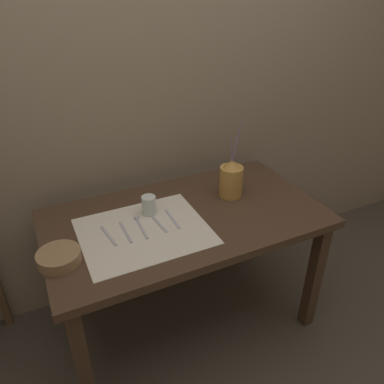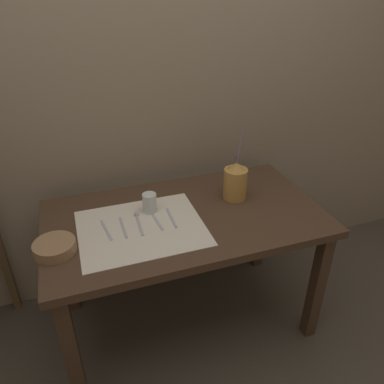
# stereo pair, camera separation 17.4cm
# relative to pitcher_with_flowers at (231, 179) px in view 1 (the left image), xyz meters

# --- Properties ---
(ground_plane) EXTENTS (12.00, 12.00, 0.00)m
(ground_plane) POSITION_rel_pitcher_with_flowers_xyz_m (-0.29, -0.07, -0.80)
(ground_plane) COLOR #473F35
(stone_wall_back) EXTENTS (7.00, 0.06, 2.40)m
(stone_wall_back) POSITION_rel_pitcher_with_flowers_xyz_m (-0.29, 0.40, 0.40)
(stone_wall_back) COLOR gray
(stone_wall_back) RESTS_ON ground_plane
(wooden_table) EXTENTS (1.32, 0.73, 0.71)m
(wooden_table) POSITION_rel_pitcher_with_flowers_xyz_m (-0.29, -0.07, -0.18)
(wooden_table) COLOR #422D1E
(wooden_table) RESTS_ON ground_plane
(linen_cloth) EXTENTS (0.56, 0.47, 0.00)m
(linen_cloth) POSITION_rel_pitcher_with_flowers_xyz_m (-0.51, -0.11, -0.09)
(linen_cloth) COLOR beige
(linen_cloth) RESTS_ON wooden_table
(pitcher_with_flowers) EXTENTS (0.12, 0.12, 0.40)m
(pitcher_with_flowers) POSITION_rel_pitcher_with_flowers_xyz_m (0.00, 0.00, 0.00)
(pitcher_with_flowers) COLOR #B7843D
(pitcher_with_flowers) RESTS_ON wooden_table
(wooden_bowl) EXTENTS (0.17, 0.17, 0.05)m
(wooden_bowl) POSITION_rel_pitcher_with_flowers_xyz_m (-0.88, -0.16, -0.07)
(wooden_bowl) COLOR #8E6B47
(wooden_bowl) RESTS_ON wooden_table
(glass_tumbler_near) EXTENTS (0.07, 0.07, 0.09)m
(glass_tumbler_near) POSITION_rel_pitcher_with_flowers_xyz_m (-0.44, 0.01, -0.04)
(glass_tumbler_near) COLOR silver
(glass_tumbler_near) RESTS_ON wooden_table
(knife_center) EXTENTS (0.04, 0.17, 0.00)m
(knife_center) POSITION_rel_pitcher_with_flowers_xyz_m (-0.67, -0.08, -0.09)
(knife_center) COLOR #A8A8AD
(knife_center) RESTS_ON wooden_table
(fork_inner) EXTENTS (0.01, 0.17, 0.00)m
(fork_inner) POSITION_rel_pitcher_with_flowers_xyz_m (-0.59, -0.09, -0.09)
(fork_inner) COLOR #A8A8AD
(fork_inner) RESTS_ON wooden_table
(spoon_inner) EXTENTS (0.02, 0.18, 0.02)m
(spoon_inner) POSITION_rel_pitcher_with_flowers_xyz_m (-0.51, -0.04, -0.09)
(spoon_inner) COLOR #A8A8AD
(spoon_inner) RESTS_ON wooden_table
(spoon_outer) EXTENTS (0.03, 0.18, 0.02)m
(spoon_outer) POSITION_rel_pitcher_with_flowers_xyz_m (-0.44, -0.03, -0.09)
(spoon_outer) COLOR #A8A8AD
(spoon_outer) RESTS_ON wooden_table
(fork_outer) EXTENTS (0.01, 0.17, 0.00)m
(fork_outer) POSITION_rel_pitcher_with_flowers_xyz_m (-0.36, -0.08, -0.09)
(fork_outer) COLOR #A8A8AD
(fork_outer) RESTS_ON wooden_table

